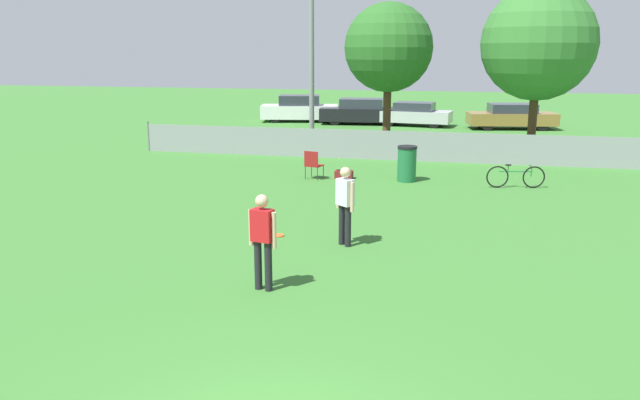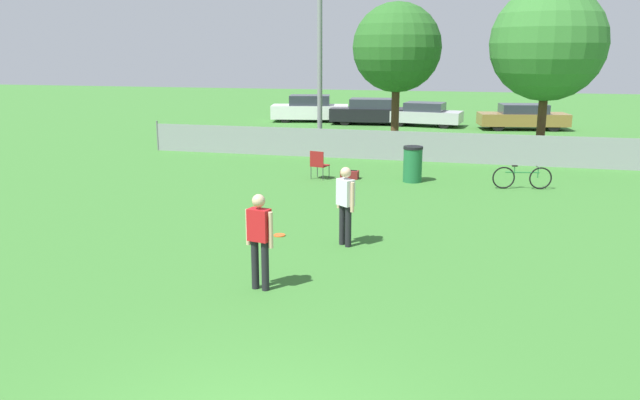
{
  "view_description": "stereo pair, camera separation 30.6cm",
  "coord_description": "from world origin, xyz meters",
  "px_view_note": "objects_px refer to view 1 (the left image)",
  "views": [
    {
      "loc": [
        1.76,
        -5.11,
        4.0
      ],
      "look_at": [
        -0.98,
        6.87,
        1.05
      ],
      "focal_mm": 35.0,
      "sensor_mm": 36.0,
      "label": 1
    },
    {
      "loc": [
        2.05,
        -5.04,
        4.0
      ],
      "look_at": [
        -0.98,
        6.87,
        1.05
      ],
      "focal_mm": 35.0,
      "sensor_mm": 36.0,
      "label": 2
    }
  ],
  "objects_px": {
    "tree_near_pole": "(389,48)",
    "parked_car_silver": "(414,114)",
    "player_receiver_white": "(345,201)",
    "trash_bin": "(407,164)",
    "frisbee_disc": "(278,235)",
    "parked_car_dark": "(361,112)",
    "folding_chair_sideline": "(313,163)",
    "tree_far_right": "(538,44)",
    "gear_bag_sideline": "(344,174)",
    "bicycle_sideline": "(516,177)",
    "parked_car_tan": "(512,116)",
    "light_pole": "(312,24)",
    "player_thrower_red": "(263,236)",
    "parked_car_white": "(300,109)"
  },
  "relations": [
    {
      "from": "player_receiver_white",
      "to": "frisbee_disc",
      "type": "bearing_deg",
      "value": -153.23
    },
    {
      "from": "tree_near_pole",
      "to": "gear_bag_sideline",
      "type": "relative_size",
      "value": 10.41
    },
    {
      "from": "bicycle_sideline",
      "to": "parked_car_tan",
      "type": "bearing_deg",
      "value": 76.36
    },
    {
      "from": "tree_far_right",
      "to": "trash_bin",
      "type": "distance_m",
      "value": 7.69
    },
    {
      "from": "folding_chair_sideline",
      "to": "tree_far_right",
      "type": "bearing_deg",
      "value": -128.47
    },
    {
      "from": "tree_near_pole",
      "to": "gear_bag_sideline",
      "type": "height_order",
      "value": "tree_near_pole"
    },
    {
      "from": "light_pole",
      "to": "folding_chair_sideline",
      "type": "relative_size",
      "value": 9.37
    },
    {
      "from": "tree_near_pole",
      "to": "parked_car_tan",
      "type": "bearing_deg",
      "value": 57.54
    },
    {
      "from": "player_thrower_red",
      "to": "folding_chair_sideline",
      "type": "xyz_separation_m",
      "value": [
        -1.39,
        9.43,
        -0.46
      ]
    },
    {
      "from": "tree_near_pole",
      "to": "folding_chair_sideline",
      "type": "relative_size",
      "value": 6.46
    },
    {
      "from": "player_receiver_white",
      "to": "trash_bin",
      "type": "distance_m",
      "value": 7.0
    },
    {
      "from": "player_receiver_white",
      "to": "parked_car_tan",
      "type": "distance_m",
      "value": 22.22
    },
    {
      "from": "player_receiver_white",
      "to": "trash_bin",
      "type": "bearing_deg",
      "value": 123.42
    },
    {
      "from": "tree_far_right",
      "to": "player_receiver_white",
      "type": "xyz_separation_m",
      "value": [
        -4.85,
        -12.25,
        -3.28
      ]
    },
    {
      "from": "gear_bag_sideline",
      "to": "parked_car_white",
      "type": "relative_size",
      "value": 0.12
    },
    {
      "from": "player_receiver_white",
      "to": "bicycle_sideline",
      "type": "bearing_deg",
      "value": 98.52
    },
    {
      "from": "folding_chair_sideline",
      "to": "parked_car_silver",
      "type": "distance_m",
      "value": 15.53
    },
    {
      "from": "tree_near_pole",
      "to": "bicycle_sideline",
      "type": "height_order",
      "value": "tree_near_pole"
    },
    {
      "from": "tree_near_pole",
      "to": "parked_car_silver",
      "type": "height_order",
      "value": "tree_near_pole"
    },
    {
      "from": "tree_near_pole",
      "to": "trash_bin",
      "type": "height_order",
      "value": "tree_near_pole"
    },
    {
      "from": "frisbee_disc",
      "to": "parked_car_dark",
      "type": "height_order",
      "value": "parked_car_dark"
    },
    {
      "from": "gear_bag_sideline",
      "to": "tree_far_right",
      "type": "bearing_deg",
      "value": 40.52
    },
    {
      "from": "parked_car_white",
      "to": "parked_car_tan",
      "type": "bearing_deg",
      "value": -16.37
    },
    {
      "from": "tree_far_right",
      "to": "folding_chair_sideline",
      "type": "height_order",
      "value": "tree_far_right"
    },
    {
      "from": "tree_far_right",
      "to": "trash_bin",
      "type": "relative_size",
      "value": 5.67
    },
    {
      "from": "gear_bag_sideline",
      "to": "parked_car_dark",
      "type": "distance_m",
      "value": 15.39
    },
    {
      "from": "folding_chair_sideline",
      "to": "parked_car_white",
      "type": "bearing_deg",
      "value": -60.45
    },
    {
      "from": "bicycle_sideline",
      "to": "trash_bin",
      "type": "distance_m",
      "value": 3.28
    },
    {
      "from": "folding_chair_sideline",
      "to": "parked_car_tan",
      "type": "height_order",
      "value": "parked_car_tan"
    },
    {
      "from": "frisbee_disc",
      "to": "parked_car_tan",
      "type": "relative_size",
      "value": 0.06
    },
    {
      "from": "parked_car_white",
      "to": "parked_car_tan",
      "type": "height_order",
      "value": "parked_car_white"
    },
    {
      "from": "tree_far_right",
      "to": "parked_car_white",
      "type": "relative_size",
      "value": 1.36
    },
    {
      "from": "light_pole",
      "to": "parked_car_tan",
      "type": "relative_size",
      "value": 1.81
    },
    {
      "from": "frisbee_disc",
      "to": "folding_chair_sideline",
      "type": "relative_size",
      "value": 0.29
    },
    {
      "from": "light_pole",
      "to": "player_thrower_red",
      "type": "relative_size",
      "value": 5.09
    },
    {
      "from": "light_pole",
      "to": "gear_bag_sideline",
      "type": "bearing_deg",
      "value": -66.24
    },
    {
      "from": "player_receiver_white",
      "to": "trash_bin",
      "type": "height_order",
      "value": "player_receiver_white"
    },
    {
      "from": "trash_bin",
      "to": "parked_car_white",
      "type": "xyz_separation_m",
      "value": [
        -7.6,
        15.75,
        0.16
      ]
    },
    {
      "from": "tree_near_pole",
      "to": "player_thrower_red",
      "type": "xyz_separation_m",
      "value": [
        -0.17,
        -15.81,
        -3.14
      ]
    },
    {
      "from": "folding_chair_sideline",
      "to": "parked_car_silver",
      "type": "bearing_deg",
      "value": -83.95
    },
    {
      "from": "trash_bin",
      "to": "parked_car_tan",
      "type": "relative_size",
      "value": 0.24
    },
    {
      "from": "trash_bin",
      "to": "folding_chair_sideline",
      "type": "bearing_deg",
      "value": -174.0
    },
    {
      "from": "folding_chair_sideline",
      "to": "bicycle_sideline",
      "type": "bearing_deg",
      "value": -166.08
    },
    {
      "from": "tree_near_pole",
      "to": "parked_car_dark",
      "type": "distance_m",
      "value": 10.13
    },
    {
      "from": "gear_bag_sideline",
      "to": "player_receiver_white",
      "type": "bearing_deg",
      "value": -79.11
    },
    {
      "from": "bicycle_sideline",
      "to": "player_thrower_red",
      "type": "bearing_deg",
      "value": -127.27
    },
    {
      "from": "parked_car_dark",
      "to": "trash_bin",
      "type": "bearing_deg",
      "value": -81.38
    },
    {
      "from": "parked_car_dark",
      "to": "player_thrower_red",
      "type": "bearing_deg",
      "value": -90.36
    },
    {
      "from": "folding_chair_sideline",
      "to": "gear_bag_sideline",
      "type": "bearing_deg",
      "value": -148.33
    },
    {
      "from": "light_pole",
      "to": "folding_chair_sideline",
      "type": "distance_m",
      "value": 7.37
    }
  ]
}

